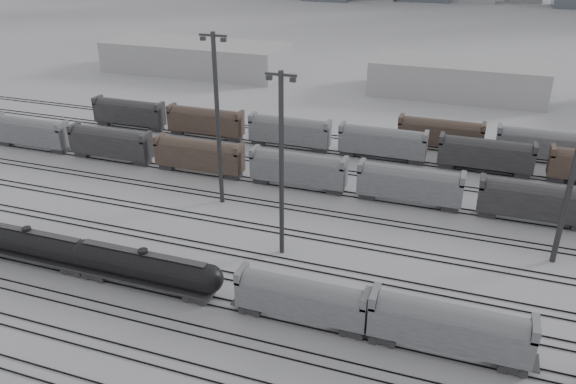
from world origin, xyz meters
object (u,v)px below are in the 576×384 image
(hopper_car_a, at_px, (301,297))
(hopper_car_b, at_px, (449,326))
(tank_car_b, at_px, (145,267))
(light_mast_c, at_px, (281,163))
(tank_car_a, at_px, (30,243))

(hopper_car_a, relative_size, hopper_car_b, 0.91)
(tank_car_b, bearing_deg, light_mast_c, 45.79)
(hopper_car_b, relative_size, light_mast_c, 0.66)
(tank_car_a, distance_m, light_mast_c, 31.66)
(hopper_car_a, bearing_deg, hopper_car_b, 0.00)
(tank_car_b, bearing_deg, tank_car_a, 180.00)
(tank_car_b, height_order, hopper_car_b, hopper_car_b)
(tank_car_b, relative_size, hopper_car_b, 1.27)
(hopper_car_a, bearing_deg, tank_car_b, 180.00)
(tank_car_b, bearing_deg, hopper_car_b, 0.00)
(tank_car_b, xyz_separation_m, hopper_car_b, (32.76, 0.00, 0.60))
(tank_car_a, bearing_deg, hopper_car_b, 0.00)
(tank_car_b, distance_m, hopper_car_b, 32.77)
(tank_car_b, distance_m, hopper_car_a, 18.28)
(light_mast_c, bearing_deg, tank_car_a, -156.38)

